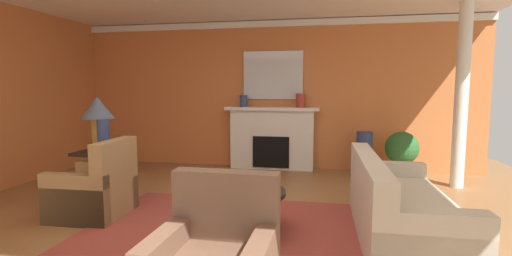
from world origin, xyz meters
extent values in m
plane|color=olive|center=(0.00, 0.00, 0.00)|extent=(9.66, 9.66, 0.00)
cube|color=#CC723D|center=(0.00, 3.18, 1.44)|extent=(8.03, 0.12, 2.87)
cube|color=white|center=(0.00, 3.10, 2.79)|extent=(8.03, 0.08, 0.12)
cube|color=#993D33|center=(0.26, -0.20, 0.01)|extent=(3.41, 2.26, 0.01)
cube|color=white|center=(0.14, 2.97, 0.57)|extent=(1.60, 0.25, 1.15)
cube|color=black|center=(0.14, 2.95, 0.35)|extent=(0.70, 0.26, 0.60)
cube|color=white|center=(0.14, 2.94, 1.18)|extent=(1.80, 0.35, 0.06)
cube|color=silver|center=(0.14, 3.09, 1.82)|extent=(1.16, 0.04, 0.92)
cube|color=beige|center=(1.97, -0.10, 0.23)|extent=(0.93, 2.11, 0.45)
cube|color=beige|center=(1.62, -0.10, 0.65)|extent=(0.23, 2.10, 0.40)
cube|color=beige|center=(1.98, -1.05, 0.31)|extent=(0.90, 0.21, 0.62)
cube|color=beige|center=(1.96, 0.85, 0.31)|extent=(0.90, 0.21, 0.62)
cube|color=#9E7A4C|center=(-1.63, -0.09, 0.22)|extent=(0.82, 0.82, 0.44)
cube|color=#9E7A4C|center=(-1.31, -0.08, 0.70)|extent=(0.18, 0.80, 0.51)
cube|color=#9E7A4C|center=(-1.64, 0.24, 0.30)|extent=(0.80, 0.16, 0.60)
cube|color=#9E7A4C|center=(-1.62, -0.42, 0.30)|extent=(0.80, 0.16, 0.60)
cube|color=brown|center=(0.44, -1.43, 0.70)|extent=(0.80, 0.17, 0.51)
cylinder|color=black|center=(0.26, -0.20, 0.43)|extent=(1.00, 1.00, 0.04)
cylinder|color=black|center=(0.26, -0.20, 0.21)|extent=(0.12, 0.12, 0.41)
cylinder|color=black|center=(0.26, -0.20, 0.01)|extent=(0.56, 0.56, 0.03)
cube|color=black|center=(-1.92, 0.51, 0.68)|extent=(0.56, 0.56, 0.04)
cube|color=black|center=(-1.92, 0.51, 0.33)|extent=(0.10, 0.10, 0.66)
cube|color=black|center=(-1.92, 0.51, 0.02)|extent=(0.45, 0.45, 0.04)
cylinder|color=#B28E38|center=(-1.92, 0.51, 0.92)|extent=(0.18, 0.18, 0.45)
cone|color=#4C566B|center=(-1.92, 0.51, 1.30)|extent=(0.44, 0.44, 0.30)
cylinder|color=#9E3328|center=(0.69, 2.92, 1.34)|extent=(0.18, 0.18, 0.26)
cylinder|color=navy|center=(-1.77, 0.39, 0.93)|extent=(0.15, 0.15, 0.46)
cylinder|color=navy|center=(1.84, 2.67, 0.40)|extent=(0.29, 0.29, 0.80)
cylinder|color=navy|center=(-0.41, 2.92, 1.32)|extent=(0.15, 0.15, 0.23)
cube|color=navy|center=(0.42, -0.33, 0.47)|extent=(0.29, 0.23, 0.04)
cube|color=tan|center=(0.11, -0.09, 0.51)|extent=(0.24, 0.19, 0.04)
cube|color=tan|center=(0.26, -0.04, 0.55)|extent=(0.26, 0.18, 0.03)
cylinder|color=#A8754C|center=(2.44, 2.52, 0.15)|extent=(0.32, 0.32, 0.30)
sphere|color=#28602D|center=(2.44, 2.52, 0.55)|extent=(0.56, 0.56, 0.56)
cylinder|color=white|center=(3.22, 2.19, 1.44)|extent=(0.20, 0.20, 2.87)
camera|label=1|loc=(1.17, -4.01, 1.56)|focal=25.70mm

